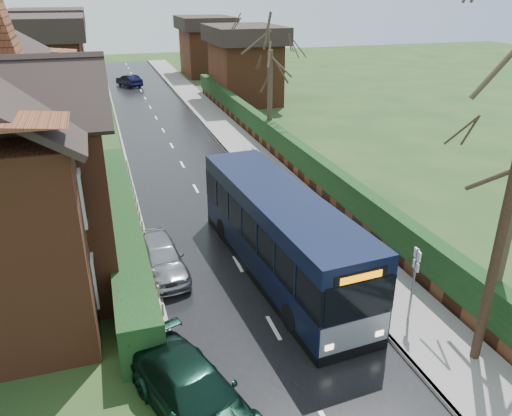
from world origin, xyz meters
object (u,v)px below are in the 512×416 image
object	(u,v)px
bus	(280,235)
telegraph_pole	(500,241)
bus_stop_sign	(414,275)
car_green	(194,394)
car_silver	(160,257)

from	to	relation	value
bus	telegraph_pole	world-z (taller)	telegraph_pole
bus	bus_stop_sign	distance (m)	4.87
bus	car_green	size ratio (longest dim) A/B	2.29
car_silver	bus_stop_sign	size ratio (longest dim) A/B	1.47
car_silver	telegraph_pole	xyz separation A→B (m)	(7.60, -7.26, 3.07)
bus_stop_sign	car_silver	bearing A→B (deg)	154.24
car_green	bus_stop_sign	distance (m)	7.16
bus_stop_sign	telegraph_pole	world-z (taller)	telegraph_pole
bus_stop_sign	car_green	bearing A→B (deg)	-155.14
car_silver	bus_stop_sign	world-z (taller)	bus_stop_sign
bus	car_green	world-z (taller)	bus
car_green	telegraph_pole	xyz separation A→B (m)	(7.70, -0.42, 3.07)
car_silver	car_green	size ratio (longest dim) A/B	0.86
bus	car_silver	xyz separation A→B (m)	(-4.08, 1.23, -0.86)
bus	bus_stop_sign	size ratio (longest dim) A/B	3.93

